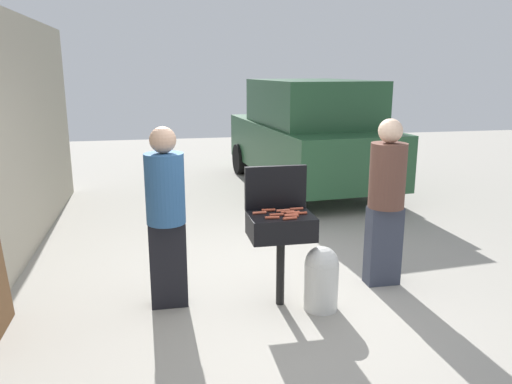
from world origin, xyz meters
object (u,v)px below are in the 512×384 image
object	(u,v)px
hot_dog_2	(272,218)
hot_dog_8	(291,215)
hot_dog_7	(287,212)
parked_minivan	(308,134)
propane_tank	(321,277)
bbq_grill	(281,229)
hot_dog_11	(268,210)
hot_dog_5	(300,213)
hot_dog_10	(296,209)
person_right	(386,197)
hot_dog_1	(291,216)
hot_dog_3	(293,213)
person_left	(166,212)
hot_dog_4	(259,213)
hot_dog_0	(283,210)
hot_dog_6	(290,218)
hot_dog_9	(277,215)

from	to	relation	value
hot_dog_2	hot_dog_8	size ratio (longest dim) A/B	1.00
hot_dog_7	parked_minivan	size ratio (longest dim) A/B	0.03
hot_dog_7	propane_tank	xyz separation A→B (m)	(0.28, -0.21, -0.59)
bbq_grill	hot_dog_2	xyz separation A→B (m)	(-0.11, -0.11, 0.15)
propane_tank	hot_dog_11	bearing A→B (deg)	145.10
bbq_grill	parked_minivan	world-z (taller)	parked_minivan
bbq_grill	hot_dog_5	size ratio (longest dim) A/B	6.89
hot_dog_10	hot_dog_5	bearing A→B (deg)	-93.22
person_right	propane_tank	bearing A→B (deg)	25.37
hot_dog_1	hot_dog_3	world-z (taller)	same
bbq_grill	person_right	size ratio (longest dim) A/B	0.52
hot_dog_2	hot_dog_10	world-z (taller)	same
hot_dog_10	hot_dog_1	bearing A→B (deg)	-116.49
bbq_grill	hot_dog_10	bearing A→B (deg)	34.59
hot_dog_1	person_left	world-z (taller)	person_left
hot_dog_1	person_left	size ratio (longest dim) A/B	0.08
hot_dog_3	person_right	bearing A→B (deg)	13.42
hot_dog_4	hot_dog_1	bearing A→B (deg)	-30.77
hot_dog_11	person_left	world-z (taller)	person_left
hot_dog_0	hot_dog_2	bearing A→B (deg)	-126.55
hot_dog_3	hot_dog_10	bearing A→B (deg)	59.99
hot_dog_6	hot_dog_8	distance (m)	0.11
hot_dog_0	hot_dog_6	xyz separation A→B (m)	(-0.00, -0.26, 0.00)
propane_tank	bbq_grill	bearing A→B (deg)	153.95
hot_dog_2	hot_dog_6	world-z (taller)	same
hot_dog_2	hot_dog_5	size ratio (longest dim) A/B	1.00
hot_dog_3	hot_dog_4	xyz separation A→B (m)	(-0.31, 0.06, 0.00)
bbq_grill	hot_dog_7	bearing A→B (deg)	28.28
parked_minivan	hot_dog_9	bearing A→B (deg)	65.05
hot_dog_6	hot_dog_5	bearing A→B (deg)	46.17
propane_tank	parked_minivan	distance (m)	5.10
hot_dog_11	hot_dog_7	bearing A→B (deg)	-31.46
hot_dog_0	hot_dog_6	distance (m)	0.26
hot_dog_2	hot_dog_3	distance (m)	0.26
hot_dog_4	hot_dog_6	xyz separation A→B (m)	(0.23, -0.23, 0.00)
hot_dog_10	parked_minivan	xyz separation A→B (m)	(1.52, 4.57, 0.12)
person_left	hot_dog_7	bearing A→B (deg)	-14.36
propane_tank	hot_dog_9	bearing A→B (deg)	160.46
hot_dog_10	hot_dog_11	bearing A→B (deg)	177.93
hot_dog_2	hot_dog_3	world-z (taller)	same
hot_dog_8	hot_dog_9	world-z (taller)	same
hot_dog_0	hot_dog_4	size ratio (longest dim) A/B	1.00
hot_dog_0	hot_dog_7	bearing A→B (deg)	-64.02
hot_dog_4	hot_dog_10	xyz separation A→B (m)	(0.37, 0.06, 0.00)
hot_dog_2	hot_dog_7	xyz separation A→B (m)	(0.18, 0.15, 0.00)
hot_dog_1	hot_dog_11	xyz separation A→B (m)	(-0.16, 0.23, 0.00)
hot_dog_7	person_right	xyz separation A→B (m)	(1.10, 0.22, 0.03)
hot_dog_4	hot_dog_7	bearing A→B (deg)	-5.83
hot_dog_10	propane_tank	world-z (taller)	hot_dog_10
hot_dog_6	propane_tank	bearing A→B (deg)	-1.29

